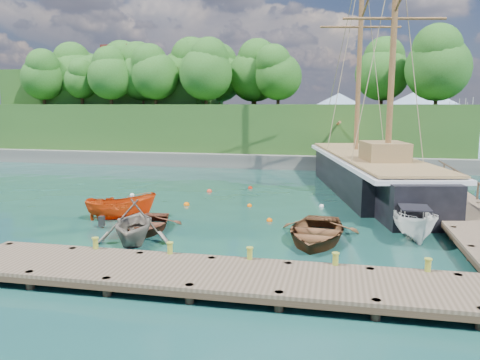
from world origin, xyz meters
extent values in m
plane|color=#153528|center=(0.00, 0.00, 0.00)|extent=(160.00, 160.00, 0.00)
cube|color=#4E4031|center=(2.00, -6.50, 0.54)|extent=(20.00, 3.20, 0.12)
cube|color=black|center=(2.00, -6.50, 0.38)|extent=(20.00, 3.20, 0.20)
cylinder|color=black|center=(-7.70, -5.20, 0.05)|extent=(0.28, 0.28, 1.10)
cube|color=#4E4031|center=(11.50, 7.00, 0.54)|extent=(3.20, 24.00, 0.12)
cube|color=black|center=(11.50, 7.00, 0.38)|extent=(3.20, 24.00, 0.20)
cylinder|color=black|center=(10.20, 18.70, 0.05)|extent=(0.28, 0.28, 1.10)
cylinder|color=black|center=(12.80, 18.70, 0.05)|extent=(0.28, 0.28, 1.10)
cylinder|color=olive|center=(-4.00, -5.10, 0.00)|extent=(0.26, 0.26, 0.45)
cylinder|color=olive|center=(-1.00, -5.10, 0.00)|extent=(0.26, 0.26, 0.45)
cylinder|color=olive|center=(2.00, -5.10, 0.00)|extent=(0.26, 0.26, 0.45)
cylinder|color=olive|center=(5.00, -5.10, 0.00)|extent=(0.26, 0.26, 0.45)
cylinder|color=olive|center=(8.00, -5.10, 0.00)|extent=(0.26, 0.26, 0.45)
imported|color=#5B2F1E|center=(-4.00, -0.23, 0.00)|extent=(3.32, 4.35, 0.84)
imported|color=#6D6659|center=(-3.78, -2.13, 0.00)|extent=(4.23, 4.60, 2.03)
imported|color=brown|center=(4.12, -0.26, 0.00)|extent=(4.09, 5.44, 1.07)
imported|color=#CF400C|center=(-6.26, 1.77, 0.00)|extent=(3.92, 2.99, 1.43)
imported|color=white|center=(8.48, 1.10, 0.00)|extent=(1.98, 4.46, 1.68)
cube|color=black|center=(7.15, 12.38, 0.77)|extent=(7.89, 15.74, 3.13)
cube|color=black|center=(5.16, 21.85, 0.77)|extent=(3.61, 5.19, 2.82)
cube|color=black|center=(8.92, 3.96, 0.77)|extent=(4.15, 4.49, 2.97)
cube|color=silver|center=(7.15, 12.38, 2.29)|extent=(8.91, 20.39, 0.25)
cube|color=brown|center=(7.15, 12.38, 2.54)|extent=(8.39, 19.87, 0.12)
cube|color=brown|center=(7.81, 9.22, 3.14)|extent=(3.01, 3.44, 1.20)
cylinder|color=brown|center=(4.42, 25.35, 3.74)|extent=(1.66, 6.80, 1.69)
cylinder|color=brown|center=(6.35, 16.17, 10.85)|extent=(0.36, 0.36, 16.62)
cylinder|color=brown|center=(7.95, 8.59, 10.19)|extent=(0.36, 0.36, 15.29)
cylinder|color=#8C7A59|center=(5.08, 22.23, 11.12)|extent=(2.42, 11.26, 9.66)
sphere|color=silver|center=(-6.88, 5.06, 0.00)|extent=(0.32, 0.32, 0.32)
sphere|color=#F76500|center=(-3.91, 5.66, 0.00)|extent=(0.35, 0.35, 0.35)
sphere|color=#F35F01|center=(-0.10, 6.12, 0.00)|extent=(0.29, 0.29, 0.29)
sphere|color=silver|center=(4.15, 6.81, 0.00)|extent=(0.30, 0.30, 0.30)
sphere|color=red|center=(-3.71, 10.12, 0.00)|extent=(0.37, 0.37, 0.37)
sphere|color=red|center=(-1.15, 12.02, 0.00)|extent=(0.31, 0.31, 0.31)
sphere|color=silver|center=(-8.38, 7.68, 0.00)|extent=(0.32, 0.32, 0.32)
sphere|color=#F55B00|center=(1.58, 2.81, 0.00)|extent=(0.31, 0.31, 0.31)
cube|color=#474744|center=(-8.00, 24.00, 0.60)|extent=(50.00, 4.00, 1.40)
cube|color=#214617|center=(-8.00, 30.00, 3.00)|extent=(50.00, 14.00, 6.00)
cube|color=#214617|center=(-22.00, 34.00, 5.00)|extent=(24.00, 12.00, 10.00)
cylinder|color=#382616|center=(-16.10, 28.11, 6.70)|extent=(0.36, 0.36, 1.40)
sphere|color=#234C16|center=(-16.10, 28.11, 9.10)|extent=(5.42, 5.42, 5.42)
cylinder|color=#382616|center=(-14.18, 26.81, 6.70)|extent=(0.36, 0.36, 1.40)
sphere|color=#234C16|center=(-14.18, 26.81, 8.96)|extent=(5.02, 5.02, 5.02)
cylinder|color=#382616|center=(-27.79, 27.27, 6.70)|extent=(0.36, 0.36, 1.40)
sphere|color=#234C16|center=(-27.79, 27.27, 8.88)|extent=(4.79, 4.79, 4.79)
cylinder|color=#382616|center=(-20.73, 34.78, 6.70)|extent=(0.36, 0.36, 1.40)
sphere|color=#234C16|center=(-20.73, 34.78, 9.39)|extent=(6.25, 6.25, 6.25)
cylinder|color=#382616|center=(13.91, 26.65, 6.70)|extent=(0.36, 0.36, 1.40)
sphere|color=#234C16|center=(13.91, 26.65, 9.30)|extent=(6.00, 6.00, 6.00)
cylinder|color=#382616|center=(-25.58, 30.32, 6.70)|extent=(0.36, 0.36, 1.40)
sphere|color=#234C16|center=(-25.58, 30.32, 9.26)|extent=(5.89, 5.89, 5.89)
cylinder|color=#382616|center=(-1.61, 31.21, 6.70)|extent=(0.36, 0.36, 1.40)
sphere|color=#234C16|center=(-1.61, 31.21, 9.00)|extent=(5.13, 5.13, 5.13)
cylinder|color=#382616|center=(-21.53, 35.53, 6.70)|extent=(0.36, 0.36, 1.40)
sphere|color=#234C16|center=(-21.53, 35.53, 8.88)|extent=(4.80, 4.80, 4.80)
cylinder|color=#382616|center=(-10.15, 30.20, 6.70)|extent=(0.36, 0.36, 1.40)
sphere|color=#234C16|center=(-10.15, 30.20, 9.24)|extent=(5.82, 5.82, 5.82)
cylinder|color=#382616|center=(-4.58, 33.35, 6.70)|extent=(0.36, 0.36, 1.40)
sphere|color=#234C16|center=(-4.58, 33.35, 9.32)|extent=(6.05, 6.05, 6.05)
cylinder|color=#382616|center=(14.09, 27.65, 6.70)|extent=(0.36, 0.36, 1.40)
sphere|color=#234C16|center=(14.09, 27.65, 8.87)|extent=(4.77, 4.77, 4.77)
cylinder|color=#382616|center=(-8.51, 26.55, 6.70)|extent=(0.36, 0.36, 1.40)
sphere|color=#234C16|center=(-8.51, 26.55, 9.11)|extent=(5.47, 5.47, 5.47)
cylinder|color=#382616|center=(9.27, 30.39, 6.70)|extent=(0.36, 0.36, 1.40)
sphere|color=#234C16|center=(9.27, 30.39, 9.14)|extent=(5.55, 5.55, 5.55)
cylinder|color=#382616|center=(-10.01, 37.76, 6.70)|extent=(0.36, 0.36, 1.40)
sphere|color=#234C16|center=(-10.01, 37.76, 9.39)|extent=(6.25, 6.25, 6.25)
cylinder|color=#382616|center=(-28.21, 35.82, 6.70)|extent=(0.36, 0.36, 1.40)
sphere|color=#234C16|center=(-28.21, 35.82, 9.09)|extent=(5.41, 5.41, 5.41)
cylinder|color=#382616|center=(-17.91, 31.40, 6.70)|extent=(0.36, 0.36, 1.40)
sphere|color=#234C16|center=(-17.91, 31.40, 9.12)|extent=(5.47, 5.47, 5.47)
cylinder|color=#382616|center=(-23.27, 27.64, 6.70)|extent=(0.36, 0.36, 1.40)
sphere|color=#234C16|center=(-23.27, 27.64, 8.52)|extent=(3.77, 3.77, 3.77)
cylinder|color=#382616|center=(-19.61, 31.47, 6.70)|extent=(0.36, 0.36, 1.40)
sphere|color=#234C16|center=(-19.61, 31.47, 9.31)|extent=(6.04, 6.04, 6.04)
cylinder|color=#382616|center=(-5.73, 38.37, 6.70)|extent=(0.36, 0.36, 1.40)
sphere|color=#234C16|center=(-5.73, 38.37, 9.26)|extent=(5.89, 5.89, 5.89)
cylinder|color=#382616|center=(-11.90, 31.02, 6.70)|extent=(0.36, 0.36, 1.40)
sphere|color=#234C16|center=(-11.90, 31.02, 9.33)|extent=(6.08, 6.08, 6.08)
cylinder|color=#382616|center=(-22.89, 29.25, 6.70)|extent=(0.36, 0.36, 1.40)
sphere|color=#234C16|center=(-22.89, 29.25, 8.69)|extent=(4.25, 4.25, 4.25)
cylinder|color=#382616|center=(-18.91, 26.06, 6.70)|extent=(0.36, 0.36, 1.40)
sphere|color=#234C16|center=(-18.91, 26.06, 8.87)|extent=(4.77, 4.77, 4.77)
cube|color=silver|center=(-20.00, 33.00, 10.50)|extent=(4.00, 5.00, 3.00)
cube|color=#591E19|center=(-20.00, 33.00, 12.40)|extent=(4.40, 5.40, 0.80)
cone|color=#728CA5|center=(20.00, 70.00, 4.50)|extent=(36.00, 36.00, 9.00)
cone|color=#728CA5|center=(5.00, 70.00, 4.00)|extent=(32.00, 32.00, 8.00)
cone|color=#728CA5|center=(-30.00, 70.00, 5.00)|extent=(40.00, 40.00, 10.00)
camera|label=1|loc=(4.92, -20.84, 6.09)|focal=35.00mm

